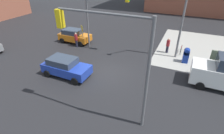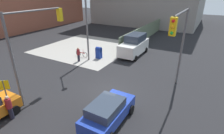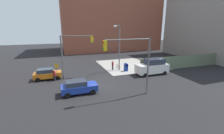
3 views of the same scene
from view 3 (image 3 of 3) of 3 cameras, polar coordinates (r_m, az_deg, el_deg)
name	(u,v)px [view 3 (image 3 of 3)]	position (r m, az deg, el deg)	size (l,w,h in m)	color
ground_plane	(100,85)	(20.60, -4.68, -6.80)	(120.00, 120.00, 0.00)	black
sidewalk_corner	(130,65)	(31.73, 6.90, 0.90)	(12.00, 12.00, 0.01)	#9E9B93
construction_fence	(182,62)	(31.46, 25.03, 1.71)	(18.03, 0.12, 2.40)	#607056
building_warehouse_north	(109,22)	(55.37, -1.32, 16.73)	(32.00, 18.00, 18.90)	#93513D
smokestack	(156,21)	(59.40, 16.28, 16.43)	(1.80, 1.80, 19.71)	brown
traffic_signal_nw_corner	(74,48)	(23.34, -14.15, 7.04)	(4.92, 0.36, 6.50)	#59595B
traffic_signal_se_corner	(132,56)	(16.08, 7.65, 4.14)	(5.41, 0.36, 6.50)	#59595B
street_lamp_corner	(119,45)	(26.13, 2.59, 8.48)	(1.93, 2.11, 8.00)	slate
warning_sign_two_way	(57,68)	(23.90, -20.30, -0.50)	(0.48, 0.48, 2.40)	#4C4C4C
mailbox_blue	(126,67)	(26.87, 5.36, 0.06)	(0.56, 0.64, 1.43)	navy
coupe_orange	(47,74)	(24.47, -23.44, -2.41)	(3.87, 2.02, 1.62)	orange
sedan_blue	(79,87)	(18.12, -12.60, -7.35)	(4.13, 2.02, 1.62)	#1E389E
van_white_delivery	(152,67)	(25.67, 15.17, 0.10)	(5.40, 2.32, 2.62)	white
pedestrian_crossing	(113,65)	(27.45, 0.26, 0.67)	(0.36, 0.36, 1.67)	maroon
pedestrian_waiting	(54,75)	(23.35, -21.12, -2.84)	(0.36, 0.36, 1.71)	maroon
bicycle_leaning_on_fence	(118,66)	(28.69, 2.42, 0.21)	(0.05, 1.75, 0.97)	black
bicycle_at_crosswalk	(48,75)	(25.67, -23.16, -2.77)	(1.75, 0.05, 0.97)	black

